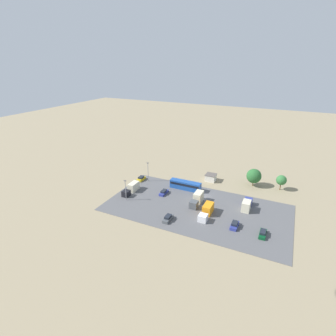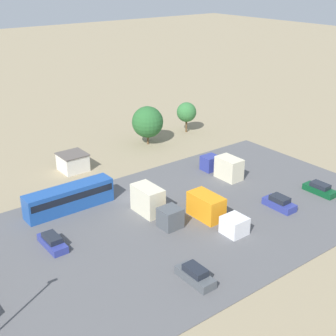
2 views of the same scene
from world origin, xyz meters
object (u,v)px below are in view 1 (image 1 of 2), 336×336
parked_car_2 (164,192)px  parked_car_4 (263,234)px  parked_car_3 (168,218)px  parked_truck_0 (207,211)px  parked_car_1 (235,225)px  parked_truck_2 (247,205)px  bus (185,185)px  parked_truck_1 (197,199)px  shed_building (211,178)px  parked_car_0 (141,179)px  parked_truck_3 (132,188)px

parked_car_2 → parked_car_4: size_ratio=1.01×
parked_car_3 → parked_truck_0: parked_truck_0 is taller
parked_car_1 → parked_truck_2: 11.92m
bus → parked_car_2: bus is taller
parked_car_4 → parked_truck_1: 23.75m
parked_car_1 → parked_car_4: (-7.82, 0.58, -0.06)m
shed_building → bus: bus is taller
parked_car_4 → parked_truck_2: parked_truck_2 is taller
parked_car_0 → bus: bearing=-179.4°
bus → parked_truck_3: (16.87, 10.44, -0.35)m
parked_car_0 → shed_building: bearing=-155.3°
parked_car_3 → parked_truck_3: size_ratio=0.52×
bus → parked_car_2: 8.89m
parked_car_3 → parked_truck_2: parked_truck_2 is taller
parked_car_1 → parked_car_3: (18.77, 5.07, 0.00)m
parked_car_3 → parked_truck_2: (-20.06, -16.89, 0.80)m
parked_car_1 → parked_truck_2: (-1.29, -11.82, 0.80)m
parked_car_3 → parked_car_1: bearing=-164.9°
parked_truck_1 → parked_truck_3: (24.38, 2.31, -0.26)m
bus → parked_car_4: 34.06m
shed_building → parked_car_3: (3.30, 32.72, -0.62)m
shed_building → parked_car_3: bearing=84.2°
parked_car_0 → parked_truck_0: bearing=156.9°
parked_car_1 → parked_truck_3: 39.07m
parked_car_0 → parked_car_2: 14.92m
parked_car_2 → parked_car_4: (-35.18, 10.01, 0.01)m
parked_car_0 → parked_truck_3: bearing=101.6°
parked_car_4 → parked_truck_3: size_ratio=0.53×
shed_building → parked_car_3: 32.89m
parked_car_0 → parked_car_4: (-48.56, 16.61, -0.03)m
parked_car_0 → parked_car_2: bearing=153.7°
parked_car_1 → parked_truck_0: 9.60m
parked_truck_1 → parked_truck_0: bearing=132.4°
parked_truck_2 → parked_car_0: bearing=174.3°
shed_building → parked_truck_1: parked_truck_1 is taller
parked_car_4 → parked_truck_3: bearing=-7.8°
parked_car_2 → parked_car_3: (-8.59, 14.50, 0.07)m
parked_car_4 → parked_truck_2: size_ratio=0.65×
shed_building → parked_truck_3: 31.84m
parked_car_3 → parked_car_2: bearing=-59.4°
parked_truck_0 → parked_car_0: bearing=-23.1°
parked_car_4 → parked_car_1: bearing=-4.3°
parked_car_0 → parked_car_2: size_ratio=0.93×
parked_truck_1 → parked_truck_2: (-15.54, -3.70, -0.15)m
parked_car_4 → parked_truck_0: parked_truck_0 is taller
parked_car_4 → parked_truck_2: bearing=-62.2°
parked_car_3 → parked_truck_0: (-9.56, -7.67, 0.72)m
parked_car_0 → parked_truck_1: (-26.49, 7.91, 0.99)m
parked_car_0 → parked_truck_3: 10.47m
parked_car_4 → parked_car_0: bearing=-18.9°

